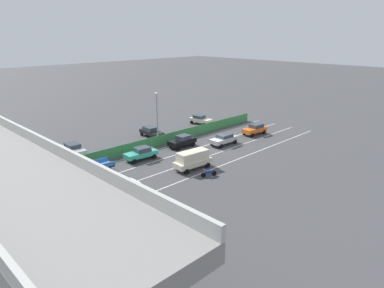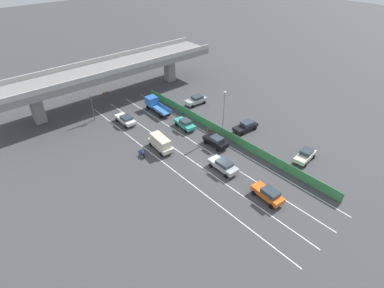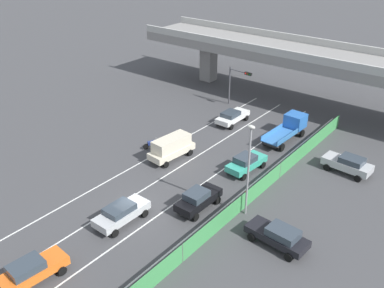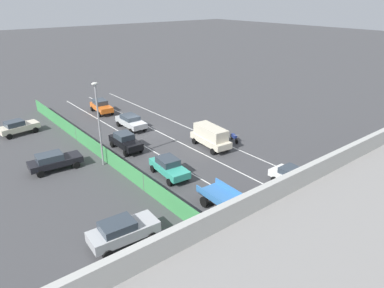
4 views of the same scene
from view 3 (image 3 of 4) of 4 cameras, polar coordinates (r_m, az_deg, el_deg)
The scene contains 20 objects.
ground_plane at distance 35.19m, azimuth -7.49°, elevation -8.91°, with size 300.00×300.00×0.00m, color #424244.
lane_line_left_edge at distance 41.17m, azimuth -7.89°, elevation -3.05°, with size 0.14×45.67×0.01m, color silver.
lane_line_mid_left at distance 39.03m, azimuth -4.27°, elevation -4.70°, with size 0.14×45.67×0.01m, color silver.
lane_line_mid_right at distance 37.10m, azimuth -0.24°, elevation -6.50°, with size 0.14×45.67×0.01m, color silver.
lane_line_right_edge at distance 35.41m, azimuth 4.25°, elevation -8.45°, with size 0.14×45.67×0.01m, color silver.
elevated_overpass at distance 55.19m, azimuth 14.87°, elevation 11.00°, with size 45.88×8.04×7.61m.
green_fence at distance 34.39m, azimuth 6.17°, elevation -8.24°, with size 0.10×41.77×1.51m.
car_taxi_orange at distance 30.33m, azimuth -20.61°, elevation -15.48°, with size 2.23×4.49×1.70m.
car_van_cream at distance 41.72m, azimuth -2.75°, elevation -0.37°, with size 2.41×5.01×2.26m.
car_hatchback_white at distance 49.53m, azimuth 5.39°, elevation 3.69°, with size 2.03×4.66×1.53m.
car_sedan_silver at distance 33.70m, azimuth -9.42°, elevation -9.02°, with size 2.09×4.62×1.59m.
car_taxi_teal at distance 40.05m, azimuth 7.24°, elevation -2.46°, with size 2.26×4.49×1.64m.
car_sedan_black at distance 34.71m, azimuth 0.83°, elevation -7.32°, with size 1.97×4.31×1.71m.
flatbed_truck_blue at distance 47.03m, azimuth 12.95°, elevation 2.23°, with size 2.43×6.37×2.37m.
motorcycle at distance 44.21m, azimuth -5.36°, elevation 0.04°, with size 0.92×1.84×0.93m.
parked_sedan_dark at distance 31.75m, azimuth 11.48°, elevation -11.87°, with size 4.68×2.25×1.61m.
parked_wagon_silver at distance 42.01m, azimuth 20.11°, elevation -2.48°, with size 4.51×2.24×1.69m.
traffic_light at distance 53.49m, azimuth 6.06°, elevation 8.55°, with size 3.36×0.66×4.92m.
street_lamp at distance 32.41m, azimuth 7.59°, elevation -2.50°, with size 0.60×0.36×7.79m.
traffic_cone at distance 36.90m, azimuth 7.24°, elevation -6.41°, with size 0.47×0.47×0.64m.
Camera 3 is at (20.98, -19.18, 20.74)m, focal length 39.97 mm.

